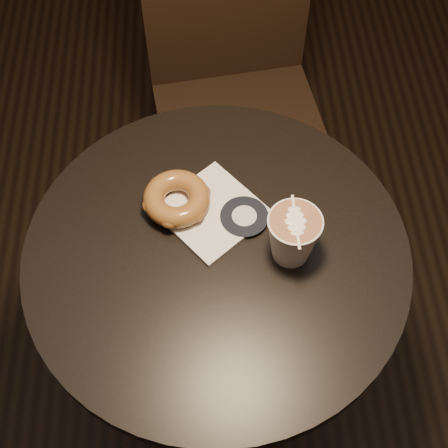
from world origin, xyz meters
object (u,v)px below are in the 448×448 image
at_px(doughnut, 177,199).
at_px(latte_cup, 293,237).
at_px(pastry_bag, 212,212).
at_px(cafe_table, 218,297).
at_px(chair, 234,67).

bearing_deg(doughnut, latte_cup, -28.46).
distance_m(pastry_bag, doughnut, 0.07).
distance_m(cafe_table, doughnut, 0.26).
xyz_separation_m(cafe_table, pastry_bag, (-0.00, 0.08, 0.20)).
distance_m(cafe_table, pastry_bag, 0.22).
xyz_separation_m(chair, pastry_bag, (-0.08, -0.55, 0.16)).
height_order(cafe_table, pastry_bag, pastry_bag).
relative_size(cafe_table, latte_cup, 7.15).
relative_size(chair, doughnut, 8.51).
relative_size(pastry_bag, doughnut, 1.32).
distance_m(pastry_bag, latte_cup, 0.17).
bearing_deg(pastry_bag, latte_cup, -73.79).
xyz_separation_m(doughnut, latte_cup, (0.20, -0.11, 0.02)).
distance_m(chair, pastry_bag, 0.58).
bearing_deg(pastry_bag, chair, 42.48).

